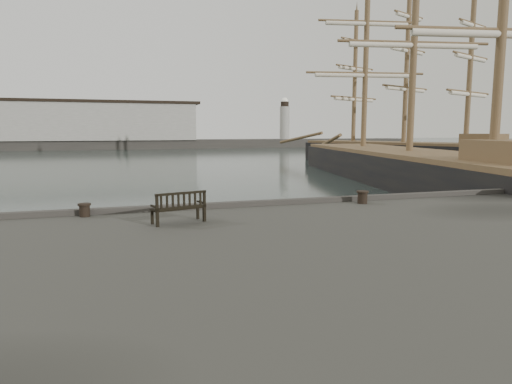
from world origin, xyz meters
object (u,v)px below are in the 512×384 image
bollard_left (85,210)px  tall_ship_main (408,174)px  bollard_right (362,197)px  tall_ship_far (403,157)px  bench (179,213)px

bollard_left → tall_ship_main: 28.72m
bollard_right → tall_ship_far: 44.06m
bollard_left → tall_ship_far: (36.03, 34.84, -0.96)m
tall_ship_main → tall_ship_far: (12.48, 18.45, 0.07)m
bench → bollard_left: size_ratio=3.96×
tall_ship_main → tall_ship_far: tall_ship_main is taller
bollard_right → tall_ship_main: tall_ship_main is taller
bench → tall_ship_main: tall_ship_main is taller
bollard_left → tall_ship_far: size_ratio=0.01×
bench → tall_ship_far: tall_ship_far is taller
bollard_left → tall_ship_far: bearing=44.0°
tall_ship_main → bench: bearing=-128.0°
bollard_left → tall_ship_main: bearing=34.8°
bollard_right → tall_ship_main: (14.05, 16.72, -1.06)m
bench → bollard_right: (6.86, 1.52, -0.05)m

